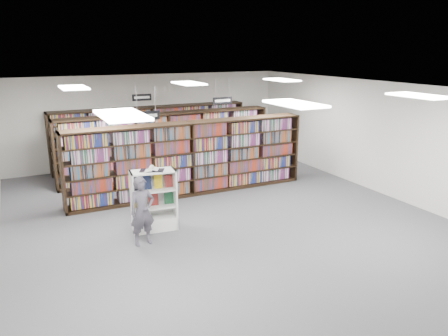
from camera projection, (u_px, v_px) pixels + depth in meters
name	position (u px, v px, depth m)	size (l,w,h in m)	color
floor	(221.00, 216.00, 10.97)	(12.00, 12.00, 0.00)	#4A4A4E
ceiling	(220.00, 88.00, 10.11)	(10.00, 12.00, 0.10)	white
wall_back	(149.00, 119.00, 15.74)	(10.00, 0.10, 3.20)	silver
wall_front	(431.00, 259.00, 5.34)	(10.00, 0.10, 3.20)	silver
wall_right	(376.00, 137.00, 12.65)	(0.10, 12.00, 3.20)	silver
bookshelf_row_near	(190.00, 158.00, 12.42)	(7.00, 0.60, 2.10)	black
bookshelf_row_mid	(168.00, 145.00, 14.15)	(7.00, 0.60, 2.10)	black
bookshelf_row_far	(152.00, 136.00, 15.63)	(7.00, 0.60, 2.10)	black
aisle_sign_left	(147.00, 115.00, 10.53)	(0.65, 0.02, 0.80)	#B2B2B7
aisle_sign_right	(222.00, 100.00, 13.53)	(0.65, 0.02, 0.80)	#B2B2B7
aisle_sign_center	(142.00, 97.00, 14.42)	(0.65, 0.02, 0.80)	#B2B2B7
troffer_front_left	(122.00, 115.00, 6.26)	(0.60, 1.20, 0.04)	white
troffer_front_center	(295.00, 104.00, 7.52)	(0.60, 1.20, 0.04)	white
troffer_front_right	(418.00, 96.00, 8.79)	(0.60, 1.20, 0.04)	white
troffer_back_left	(74.00, 88.00, 10.59)	(0.60, 1.20, 0.04)	white
troffer_back_center	(189.00, 83.00, 11.86)	(0.60, 1.20, 0.04)	white
troffer_back_right	(282.00, 80.00, 13.12)	(0.60, 1.20, 0.04)	white
endcap_display	(154.00, 209.00, 10.12)	(1.06, 0.61, 1.42)	white
open_book	(151.00, 169.00, 9.83)	(0.61, 0.50, 0.12)	black
shopper	(142.00, 211.00, 9.24)	(0.55, 0.36, 1.50)	#4C4852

